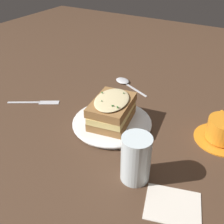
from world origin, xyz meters
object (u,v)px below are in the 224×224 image
object	(u,v)px
sandwich	(112,110)
spoon	(124,82)
dinner_plate	(112,123)
napkin	(173,205)
water_glass	(136,159)
fork	(40,102)
teacup_with_saucer	(223,131)

from	to	relation	value
sandwich	spoon	bearing A→B (deg)	110.81
dinner_plate	sandwich	bearing A→B (deg)	155.04
spoon	napkin	world-z (taller)	spoon
water_glass	fork	world-z (taller)	water_glass
sandwich	teacup_with_saucer	world-z (taller)	sandwich
fork	spoon	bearing A→B (deg)	116.07
sandwich	fork	distance (m)	0.27
teacup_with_saucer	spoon	distance (m)	0.42
dinner_plate	spoon	xyz separation A→B (m)	(-0.10, 0.25, -0.00)
teacup_with_saucer	napkin	size ratio (longest dim) A/B	1.32
sandwich	water_glass	xyz separation A→B (m)	(0.15, -0.15, 0.01)
teacup_with_saucer	sandwich	bearing A→B (deg)	89.18
sandwich	spoon	world-z (taller)	sandwich
teacup_with_saucer	water_glass	world-z (taller)	water_glass
dinner_plate	fork	xyz separation A→B (m)	(-0.27, -0.01, -0.01)
dinner_plate	napkin	bearing A→B (deg)	-35.48
spoon	water_glass	bearing A→B (deg)	-123.92
sandwich	napkin	world-z (taller)	sandwich
teacup_with_saucer	fork	size ratio (longest dim) A/B	0.95
dinner_plate	fork	distance (m)	0.27
dinner_plate	sandwich	world-z (taller)	sandwich
dinner_plate	spoon	world-z (taller)	dinner_plate
teacup_with_saucer	spoon	bearing A→B (deg)	48.61
water_glass	spoon	world-z (taller)	water_glass
dinner_plate	teacup_with_saucer	world-z (taller)	teacup_with_saucer
spoon	fork	bearing A→B (deg)	171.98
dinner_plate	spoon	distance (m)	0.27
fork	sandwich	bearing A→B (deg)	61.86
fork	dinner_plate	bearing A→B (deg)	61.81
fork	teacup_with_saucer	bearing A→B (deg)	69.81
sandwich	teacup_with_saucer	distance (m)	0.30
fork	napkin	distance (m)	0.54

